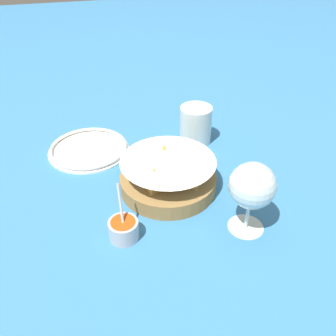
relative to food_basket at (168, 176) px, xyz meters
name	(u,v)px	position (x,y,z in m)	size (l,w,h in m)	color
ground_plane	(160,201)	(-0.04, 0.03, -0.03)	(4.00, 4.00, 0.00)	teal
food_basket	(168,176)	(0.00, 0.00, 0.00)	(0.21, 0.21, 0.09)	olive
sauce_cup	(123,229)	(-0.12, 0.12, -0.01)	(0.06, 0.06, 0.11)	#B7B7BC
wine_glass	(252,187)	(-0.16, -0.12, 0.07)	(0.09, 0.09, 0.15)	silver
beer_mug	(195,126)	(0.18, -0.12, 0.01)	(0.12, 0.08, 0.10)	silver
side_plate	(89,149)	(0.20, 0.16, -0.03)	(0.20, 0.20, 0.01)	white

